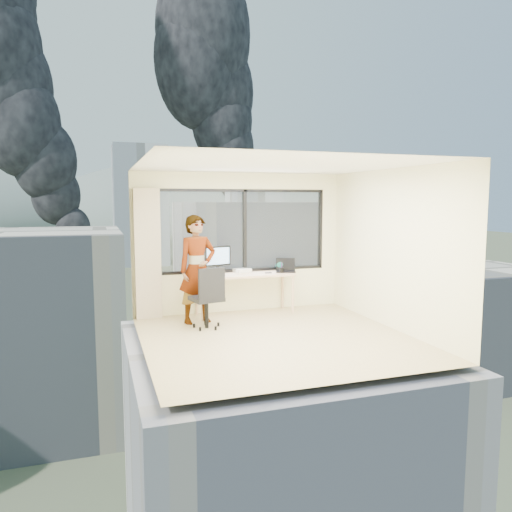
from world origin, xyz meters
name	(u,v)px	position (x,y,z in m)	size (l,w,h in m)	color
floor	(276,338)	(0.00, 0.00, 0.00)	(4.00, 4.00, 0.01)	#CBB683
ceiling	(277,165)	(0.00, 0.00, 2.60)	(4.00, 4.00, 0.01)	white
wall_front	(340,272)	(0.00, -2.00, 1.30)	(4.00, 0.01, 2.60)	#FBF5C2
wall_left	(140,258)	(-2.00, 0.00, 1.30)	(0.01, 4.00, 2.60)	#FBF5C2
wall_right	(392,249)	(2.00, 0.00, 1.30)	(0.01, 4.00, 2.60)	#FBF5C2
window_wall	(242,231)	(0.05, 2.00, 1.52)	(3.30, 0.16, 1.55)	black
curtain	(148,254)	(-1.72, 1.88, 1.15)	(0.45, 0.14, 2.30)	beige
desk	(245,294)	(0.00, 1.66, 0.38)	(1.80, 0.60, 0.75)	beige
chair	(206,297)	(-0.89, 0.89, 0.52)	(0.53, 0.53, 1.04)	black
person	(197,269)	(-0.95, 1.31, 0.92)	(0.67, 0.44, 1.85)	#2D2D33
monitor	(218,260)	(-0.49, 1.74, 1.01)	(0.53, 0.11, 0.53)	black
game_console	(242,270)	(0.01, 1.87, 0.78)	(0.28, 0.24, 0.07)	white
laptop	(286,266)	(0.80, 1.63, 0.87)	(0.36, 0.38, 0.23)	black
cellphone	(268,273)	(0.44, 1.60, 0.76)	(0.12, 0.06, 0.01)	black
pen_cup	(282,270)	(0.69, 1.56, 0.80)	(0.08, 0.08, 0.10)	black
handbag	(282,265)	(0.80, 1.83, 0.85)	(0.27, 0.14, 0.21)	#0D4E3F
exterior_ground	(109,265)	(0.00, 120.00, -14.00)	(400.00, 400.00, 0.04)	#515B3D
near_bldg_a	(4,332)	(-9.00, 30.00, -7.00)	(16.00, 12.00, 14.00)	#F4E5CD
near_bldg_b	(254,284)	(12.00, 38.00, -6.00)	(14.00, 13.00, 16.00)	silver
near_bldg_c	(475,323)	(30.00, 28.00, -9.00)	(12.00, 10.00, 10.00)	#F4E5CD
far_tower_b	(140,206)	(8.00, 120.00, 1.00)	(13.00, 13.00, 30.00)	silver
far_tower_c	(254,211)	(45.00, 140.00, -1.00)	(15.00, 15.00, 26.00)	silver
hill_b	(249,224)	(100.00, 320.00, -14.00)	(300.00, 220.00, 96.00)	slate
tree_b	(229,412)	(4.00, 18.00, -9.50)	(7.60, 7.60, 9.00)	#1E4918
tree_c	(335,303)	(22.00, 40.00, -9.00)	(8.40, 8.40, 10.00)	#1E4918
smoke_plume_a	(65,75)	(-10.00, 150.00, 39.00)	(40.00, 24.00, 90.00)	black
smoke_plume_b	(255,135)	(55.00, 170.00, 27.00)	(30.00, 18.00, 70.00)	black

